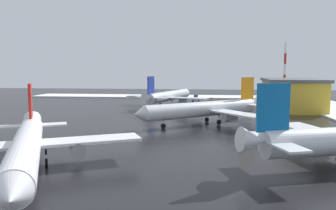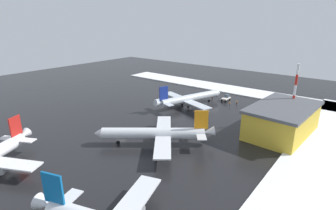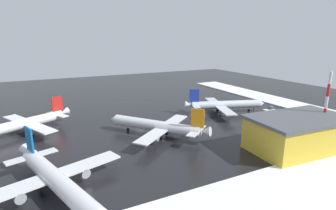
% 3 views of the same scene
% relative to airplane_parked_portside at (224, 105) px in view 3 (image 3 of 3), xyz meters
% --- Properties ---
extents(ground_plane, '(240.00, 240.00, 0.00)m').
position_rel_airplane_parked_portside_xyz_m(ground_plane, '(-33.50, 2.06, -3.12)').
color(ground_plane, black).
extents(snow_bank_far, '(152.00, 16.00, 0.38)m').
position_rel_airplane_parked_portside_xyz_m(snow_bank_far, '(-33.50, -47.94, -2.93)').
color(snow_bank_far, white).
rests_on(snow_bank_far, ground_plane).
extents(snow_bank_right, '(14.00, 116.00, 0.38)m').
position_rel_airplane_parked_portside_xyz_m(snow_bank_right, '(33.50, 2.06, -2.93)').
color(snow_bank_right, white).
rests_on(snow_bank_right, ground_plane).
extents(airplane_parked_portside, '(30.95, 26.10, 9.45)m').
position_rel_airplane_parked_portside_xyz_m(airplane_parked_portside, '(0.00, 0.00, 0.00)').
color(airplane_parked_portside, silver).
rests_on(airplane_parked_portside, ground_plane).
extents(airplane_foreground_jet, '(27.59, 32.74, 9.97)m').
position_rel_airplane_parked_portside_xyz_m(airplane_foreground_jet, '(-61.51, -30.22, 0.17)').
color(airplane_foreground_jet, silver).
rests_on(airplane_foreground_jet, ground_plane).
extents(airplane_distant_tail, '(29.63, 25.22, 9.44)m').
position_rel_airplane_parked_portside_xyz_m(airplane_distant_tail, '(-68.10, 8.22, -0.00)').
color(airplane_distant_tail, white).
rests_on(airplane_distant_tail, ground_plane).
extents(airplane_parked_starboard, '(24.36, 27.21, 9.64)m').
position_rel_airplane_parked_portside_xyz_m(airplane_parked_starboard, '(-32.93, -11.42, 0.06)').
color(airplane_parked_starboard, silver).
rests_on(airplane_parked_starboard, ground_plane).
extents(pushback_tug, '(4.61, 2.32, 2.50)m').
position_rel_airplane_parked_portside_xyz_m(pushback_tug, '(15.39, -8.09, -1.84)').
color(pushback_tug, silver).
rests_on(pushback_tug, ground_plane).
extents(ground_crew_beside_wing, '(0.36, 0.36, 1.71)m').
position_rel_airplane_parked_portside_xyz_m(ground_crew_beside_wing, '(10.27, -12.15, -2.15)').
color(ground_crew_beside_wing, black).
rests_on(ground_crew_beside_wing, ground_plane).
extents(ground_crew_by_nose_gear, '(0.36, 0.36, 1.71)m').
position_rel_airplane_parked_portside_xyz_m(ground_crew_by_nose_gear, '(13.34, -13.68, -2.15)').
color(ground_crew_by_nose_gear, black).
rests_on(ground_crew_by_nose_gear, ground_plane).
extents(ground_crew_mid_apron, '(0.36, 0.36, 1.71)m').
position_rel_airplane_parked_portside_xyz_m(ground_crew_mid_apron, '(11.63, -3.66, -2.15)').
color(ground_crew_mid_apron, black).
rests_on(ground_crew_mid_apron, ground_plane).
extents(antenna_mast, '(0.70, 0.70, 19.60)m').
position_rel_airplane_parked_portside_xyz_m(antenna_mast, '(4.46, -35.92, 6.68)').
color(antenna_mast, red).
rests_on(antenna_mast, ground_plane).
extents(cargo_hangar, '(25.95, 16.65, 8.80)m').
position_rel_airplane_parked_portside_xyz_m(cargo_hangar, '(-5.02, -35.78, 1.32)').
color(cargo_hangar, gold).
rests_on(cargo_hangar, ground_plane).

